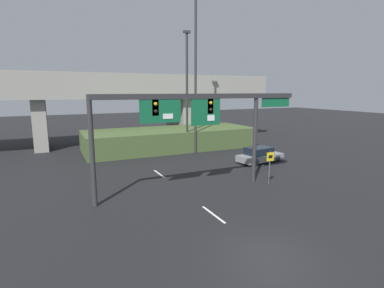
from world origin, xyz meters
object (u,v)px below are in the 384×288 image
(highway_light_pole_near, at_px, (187,90))
(parked_sedan_near_right, at_px, (260,155))
(signal_gantry, at_px, (196,114))
(highway_light_pole_far, at_px, (196,66))
(speed_limit_sign, at_px, (270,163))

(highway_light_pole_near, xyz_separation_m, parked_sedan_near_right, (4.25, -6.69, -5.87))
(signal_gantry, relative_size, highway_light_pole_far, 0.83)
(signal_gantry, xyz_separation_m, highway_light_pole_near, (4.49, 11.30, 1.49))
(signal_gantry, distance_m, parked_sedan_near_right, 10.80)
(highway_light_pole_near, height_order, parked_sedan_near_right, highway_light_pole_near)
(highway_light_pole_far, bearing_deg, highway_light_pole_near, 150.26)
(speed_limit_sign, xyz_separation_m, highway_light_pole_near, (-0.67, 12.34, 4.98))
(signal_gantry, bearing_deg, speed_limit_sign, -11.45)
(speed_limit_sign, height_order, highway_light_pole_far, highway_light_pole_far)
(highway_light_pole_near, relative_size, parked_sedan_near_right, 2.68)
(parked_sedan_near_right, bearing_deg, highway_light_pole_far, 111.87)
(signal_gantry, bearing_deg, highway_light_pole_near, 68.34)
(speed_limit_sign, distance_m, parked_sedan_near_right, 6.75)
(highway_light_pole_far, distance_m, parked_sedan_near_right, 10.93)
(highway_light_pole_near, distance_m, highway_light_pole_far, 2.55)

